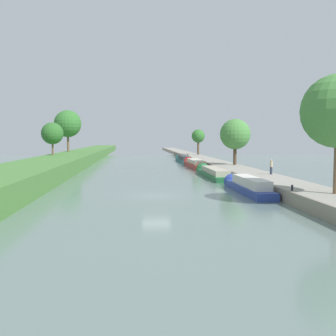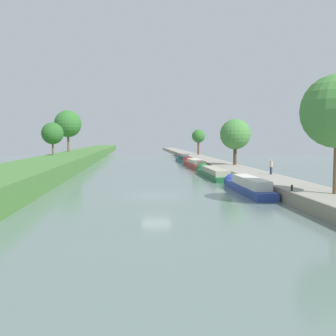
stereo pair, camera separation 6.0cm
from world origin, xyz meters
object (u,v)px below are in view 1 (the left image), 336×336
person_walking (271,167)px  mooring_bollard_far (188,155)px  narrowboat_red (195,164)px  narrowboat_green (212,173)px  narrowboat_teal (183,159)px  mooring_bollard_near (292,188)px  narrowboat_blue (247,186)px

person_walking → mooring_bollard_far: size_ratio=3.69×
narrowboat_red → mooring_bollard_far: bearing=85.4°
narrowboat_green → narrowboat_teal: narrowboat_teal is taller
mooring_bollard_near → narrowboat_red: bearing=92.7°
narrowboat_teal → person_walking: person_walking is taller
mooring_bollard_near → narrowboat_teal: bearing=92.0°
narrowboat_blue → mooring_bollard_far: narrowboat_blue is taller
person_walking → mooring_bollard_far: bearing=93.8°
narrowboat_teal → mooring_bollard_far: mooring_bollard_far is taller
narrowboat_blue → narrowboat_green: size_ratio=0.78×
mooring_bollard_far → narrowboat_teal: bearing=-105.7°
narrowboat_red → person_walking: bearing=-78.8°
narrowboat_green → narrowboat_teal: 31.40m
narrowboat_red → mooring_bollard_far: 21.68m
person_walking → mooring_bollard_far: person_walking is taller
narrowboat_teal → mooring_bollard_near: 52.67m
narrowboat_green → narrowboat_teal: size_ratio=1.03×
narrowboat_blue → narrowboat_green: (-0.28, 14.97, -0.11)m
narrowboat_blue → narrowboat_teal: narrowboat_blue is taller
narrowboat_red → mooring_bollard_far: size_ratio=34.87×
narrowboat_red → mooring_bollard_far: mooring_bollard_far is taller
person_walking → mooring_bollard_near: size_ratio=3.69×
narrowboat_red → narrowboat_teal: size_ratio=1.09×
narrowboat_green → mooring_bollard_far: mooring_bollard_far is taller
narrowboat_red → person_walking: 24.94m
person_walking → narrowboat_red: bearing=101.2°
narrowboat_green → narrowboat_teal: bearing=89.9°
narrowboat_red → narrowboat_green: bearing=-90.7°
narrowboat_teal → mooring_bollard_far: size_ratio=32.13×
narrowboat_teal → narrowboat_blue: bearing=-89.7°
narrowboat_red → person_walking: person_walking is taller
narrowboat_red → mooring_bollard_near: 37.74m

